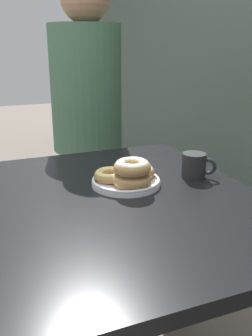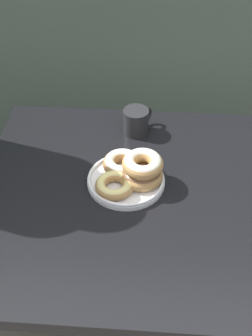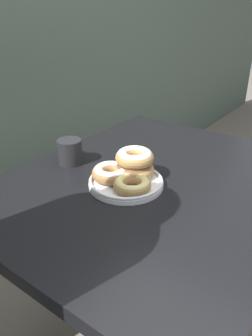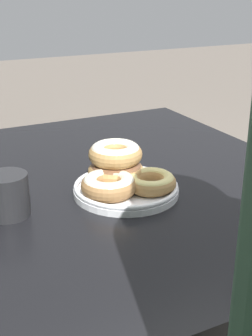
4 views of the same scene
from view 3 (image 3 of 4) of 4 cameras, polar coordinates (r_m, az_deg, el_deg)
The scene contains 3 objects.
dining_table at distance 1.09m, azimuth 4.75°, elevation -5.89°, with size 1.04×0.84×0.78m.
donut_plate at distance 1.00m, azimuth 0.26°, elevation -0.77°, with size 0.25×0.24×0.10m.
coffee_mug at distance 1.15m, azimuth -9.75°, elevation 2.93°, with size 0.10×0.11×0.09m.
Camera 3 is at (-0.79, -0.29, 1.27)m, focal length 35.00 mm.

